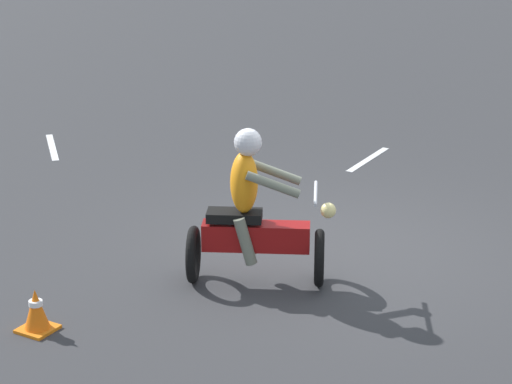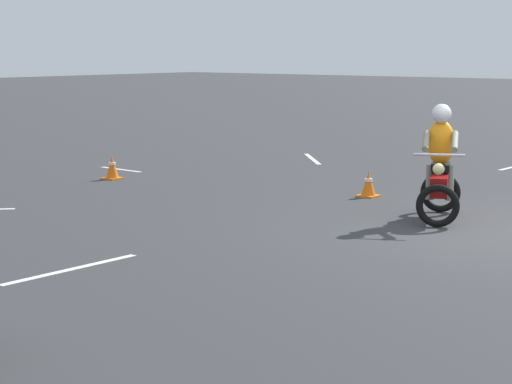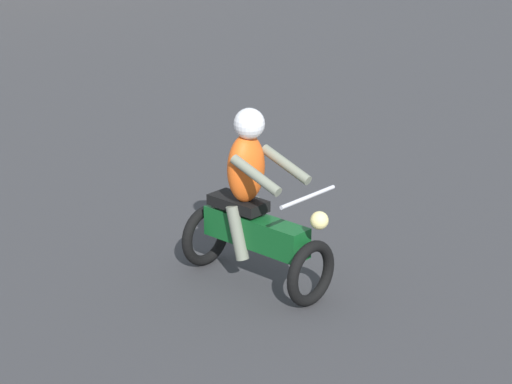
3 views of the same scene
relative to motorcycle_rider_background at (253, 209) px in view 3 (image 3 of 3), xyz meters
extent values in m
torus|color=black|center=(0.31, -0.61, -0.43)|extent=(0.58, 0.36, 0.60)
torus|color=black|center=(-0.28, 0.55, -0.43)|extent=(0.58, 0.36, 0.60)
cube|color=#0F4C1E|center=(0.02, -0.03, -0.21)|extent=(0.71, 1.09, 0.28)
cube|color=black|center=(-0.08, 0.17, 0.01)|extent=(0.48, 0.62, 0.10)
cylinder|color=silver|center=(0.28, -0.57, 0.27)|extent=(0.64, 0.35, 0.04)
sphere|color=#F2E08C|center=(0.34, -0.68, 0.09)|extent=(0.21, 0.21, 0.16)
ellipsoid|color=#EA5919|center=(-0.04, 0.08, 0.37)|extent=(0.48, 0.43, 0.64)
cylinder|color=slate|center=(-0.08, -0.28, 0.42)|extent=(0.33, 0.53, 0.27)
cylinder|color=slate|center=(0.28, -0.10, 0.42)|extent=(0.33, 0.53, 0.27)
cylinder|color=slate|center=(-0.15, 0.00, -0.21)|extent=(0.22, 0.27, 0.51)
cylinder|color=slate|center=(0.10, 0.12, -0.21)|extent=(0.22, 0.27, 0.51)
sphere|color=silver|center=(-0.02, 0.04, 0.79)|extent=(0.38, 0.38, 0.28)
camera|label=1|loc=(8.32, -3.90, 3.58)|focal=70.00mm
camera|label=2|loc=(-6.60, 4.05, 1.74)|focal=70.00mm
camera|label=3|loc=(-3.00, -7.86, 3.21)|focal=70.00mm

